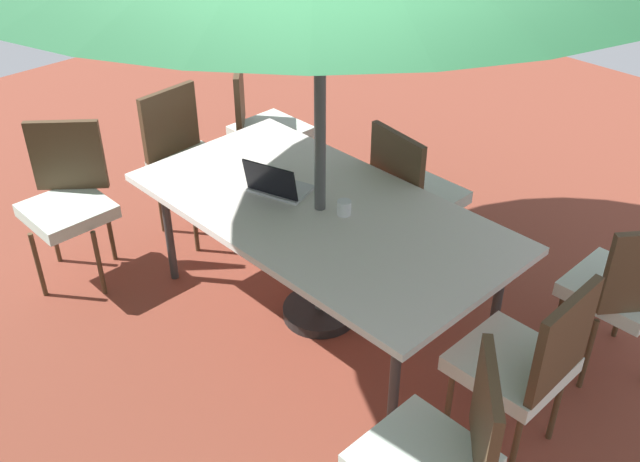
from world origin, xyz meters
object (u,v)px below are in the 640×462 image
(chair_west, at_px, (525,360))
(chair_south, at_px, (413,191))
(cup, at_px, (344,208))
(dining_table, at_px, (320,215))
(chair_southeast, at_px, (262,124))
(chair_northeast, at_px, (68,197))
(chair_southwest, at_px, (625,287))
(chair_east, at_px, (187,156))
(laptop, at_px, (277,186))
(chair_northwest, at_px, (440,453))

(chair_west, height_order, chair_south, same)
(chair_south, height_order, cup, chair_south)
(dining_table, xyz_separation_m, chair_southeast, (1.35, -0.72, -0.15))
(dining_table, relative_size, chair_southeast, 2.16)
(chair_northeast, bearing_deg, dining_table, -19.51)
(chair_southwest, bearing_deg, chair_east, -36.93)
(cup, bearing_deg, laptop, 14.50)
(dining_table, xyz_separation_m, chair_south, (-0.03, -0.76, -0.15))
(chair_east, distance_m, cup, 1.46)
(dining_table, distance_m, chair_northeast, 1.59)
(chair_east, distance_m, chair_south, 1.52)
(chair_southwest, bearing_deg, cup, -21.77)
(chair_southeast, height_order, chair_east, same)
(chair_east, bearing_deg, chair_west, -95.81)
(chair_south, relative_size, cup, 12.23)
(chair_northwest, distance_m, chair_east, 2.79)
(chair_east, relative_size, laptop, 2.59)
(dining_table, xyz_separation_m, chair_southwest, (-1.38, -0.79, -0.15))
(chair_southeast, distance_m, laptop, 1.35)
(chair_northeast, relative_size, chair_south, 1.00)
(chair_south, bearing_deg, chair_southwest, -170.18)
(chair_northwest, distance_m, chair_northeast, 2.76)
(chair_east, height_order, laptop, chair_east)
(chair_southeast, relative_size, cup, 12.23)
(chair_northwest, bearing_deg, chair_southwest, 139.80)
(chair_northwest, height_order, chair_southeast, same)
(laptop, bearing_deg, cup, 177.16)
(chair_northwest, distance_m, laptop, 1.80)
(chair_south, xyz_separation_m, cup, (-0.11, 0.71, 0.23))
(chair_west, relative_size, laptop, 2.59)
(cup, bearing_deg, chair_northeast, 28.87)
(chair_southeast, height_order, chair_south, same)
(chair_southeast, bearing_deg, cup, -162.65)
(chair_northeast, bearing_deg, chair_west, -33.49)
(dining_table, distance_m, cup, 0.17)
(chair_west, distance_m, laptop, 1.62)
(chair_west, distance_m, cup, 1.22)
(chair_northeast, distance_m, chair_south, 2.09)
(chair_northwest, height_order, chair_west, same)
(chair_east, bearing_deg, chair_northeast, 170.73)
(chair_southwest, height_order, laptop, chair_southwest)
(chair_northeast, xyz_separation_m, laptop, (-1.10, -0.73, 0.24))
(chair_southeast, bearing_deg, chair_west, -153.82)
(chair_northwest, relative_size, chair_west, 1.00)
(chair_west, bearing_deg, chair_east, -92.55)
(dining_table, bearing_deg, cup, -160.51)
(chair_west, relative_size, chair_south, 1.00)
(chair_northwest, bearing_deg, chair_southeast, -157.60)
(chair_northwest, relative_size, chair_east, 1.00)
(chair_southeast, distance_m, cup, 1.65)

